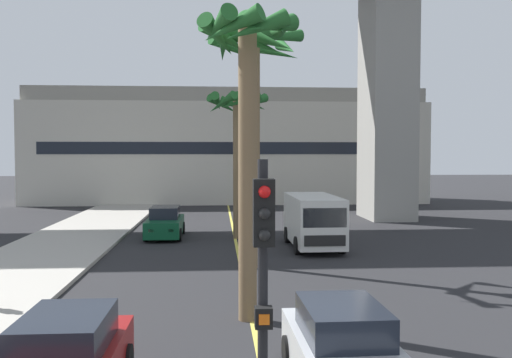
# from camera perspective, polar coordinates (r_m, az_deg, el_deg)

# --- Properties ---
(lane_stripe_center) EXTENTS (0.14, 56.00, 0.01)m
(lane_stripe_center) POSITION_cam_1_polar(r_m,az_deg,el_deg) (23.10, -1.73, -8.01)
(lane_stripe_center) COLOR #DBCC4C
(lane_stripe_center) RESTS_ON ground
(pier_building_backdrop) EXTENTS (34.03, 8.04, 9.75)m
(pier_building_backdrop) POSITION_cam_1_polar(r_m,az_deg,el_deg) (49.87, -2.96, 3.24)
(pier_building_backdrop) COLOR beige
(pier_building_backdrop) RESTS_ON ground
(car_queue_front) EXTENTS (1.89, 4.13, 1.56)m
(car_queue_front) POSITION_cam_1_polar(r_m,az_deg,el_deg) (10.54, 8.95, -17.07)
(car_queue_front) COLOR #B7BABF
(car_queue_front) RESTS_ON ground
(car_queue_third) EXTENTS (1.84, 4.10, 1.56)m
(car_queue_third) POSITION_cam_1_polar(r_m,az_deg,el_deg) (28.85, -9.25, -4.48)
(car_queue_third) COLOR #0C4728
(car_queue_third) RESTS_ON ground
(delivery_van) EXTENTS (2.21, 5.27, 2.36)m
(delivery_van) POSITION_cam_1_polar(r_m,az_deg,el_deg) (25.40, 5.85, -4.13)
(delivery_van) COLOR silver
(delivery_van) RESTS_ON ground
(traffic_light_median_near) EXTENTS (0.24, 0.37, 4.20)m
(traffic_light_median_near) POSITION_cam_1_polar(r_m,az_deg,el_deg) (6.52, 0.74, -11.15)
(traffic_light_median_near) COLOR black
(traffic_light_median_near) RESTS_ON ground
(palm_tree_near_median) EXTENTS (3.60, 3.67, 8.84)m
(palm_tree_near_median) POSITION_cam_1_polar(r_m,az_deg,el_deg) (20.99, -0.01, 10.78)
(palm_tree_near_median) COLOR brown
(palm_tree_near_median) RESTS_ON ground
(palm_tree_mid_median) EXTENTS (3.17, 3.17, 7.36)m
(palm_tree_mid_median) POSITION_cam_1_polar(r_m,az_deg,el_deg) (28.00, -1.86, 5.75)
(palm_tree_mid_median) COLOR brown
(palm_tree_mid_median) RESTS_ON ground
(palm_tree_far_median) EXTENTS (2.61, 2.66, 7.86)m
(palm_tree_far_median) POSITION_cam_1_polar(r_m,az_deg,el_deg) (14.28, -0.90, 9.75)
(palm_tree_far_median) COLOR brown
(palm_tree_far_median) RESTS_ON ground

